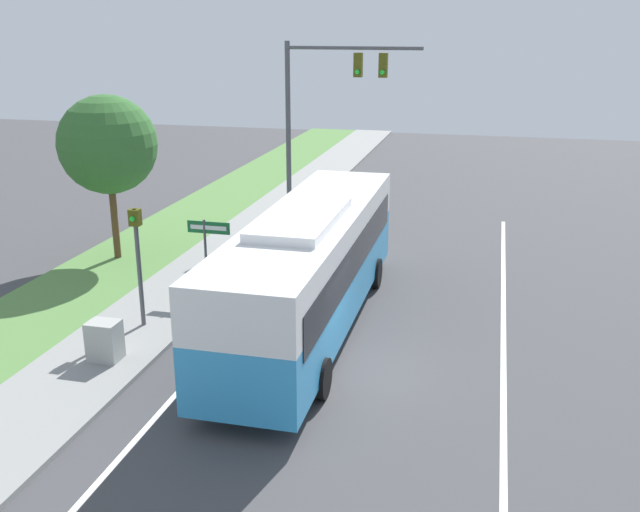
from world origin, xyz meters
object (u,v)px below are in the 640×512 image
utility_cabinet (105,341)px  pedestrian_signal (138,250)px  bus (310,262)px  signal_gantry (324,100)px  street_sign (207,243)px

utility_cabinet → pedestrian_signal: bearing=92.5°
bus → signal_gantry: (-2.02, 10.01, 3.23)m
signal_gantry → utility_cabinet: size_ratio=7.46×
utility_cabinet → bus: bearing=36.8°
signal_gantry → street_sign: 9.20m
signal_gantry → utility_cabinet: (-2.33, -13.27, -4.54)m
signal_gantry → pedestrian_signal: bearing=-102.3°
street_sign → utility_cabinet: 5.06m
pedestrian_signal → utility_cabinet: pedestrian_signal is taller
pedestrian_signal → street_sign: size_ratio=1.39×
street_sign → utility_cabinet: bearing=-98.5°
bus → street_sign: size_ratio=4.82×
signal_gantry → utility_cabinet: signal_gantry is taller
bus → pedestrian_signal: size_ratio=3.47×
bus → street_sign: bus is taller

